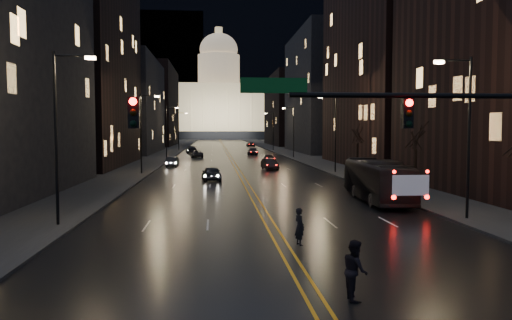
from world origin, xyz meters
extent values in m
plane|color=black|center=(0.00, 0.00, 0.00)|extent=(900.00, 900.00, 0.00)
cube|color=black|center=(0.00, 130.00, 0.01)|extent=(20.00, 320.00, 0.02)
cube|color=black|center=(-14.00, 130.00, 0.08)|extent=(8.00, 320.00, 0.16)
cube|color=black|center=(14.00, 130.00, 0.08)|extent=(8.00, 320.00, 0.16)
cube|color=orange|center=(0.00, 130.00, 0.03)|extent=(0.62, 320.00, 0.01)
cube|color=black|center=(-21.00, 54.00, 14.00)|extent=(12.00, 30.00, 28.00)
cube|color=black|center=(-21.00, 92.00, 10.00)|extent=(12.00, 34.00, 20.00)
cube|color=black|center=(-21.00, 140.00, 12.00)|extent=(12.00, 40.00, 24.00)
cube|color=black|center=(21.00, 50.00, 19.00)|extent=(12.00, 30.00, 38.00)
cube|color=black|center=(21.00, 92.00, 13.00)|extent=(12.00, 34.00, 26.00)
cube|color=black|center=(21.00, 140.00, 11.00)|extent=(12.00, 40.00, 22.00)
cube|color=black|center=(40.00, 380.00, 65.00)|extent=(520.00, 60.00, 130.00)
cube|color=black|center=(0.00, 250.00, 2.00)|extent=(90.00, 50.00, 4.00)
cube|color=#F1D08B|center=(0.00, 250.00, 16.00)|extent=(80.00, 36.00, 24.00)
cylinder|color=beige|center=(0.00, 250.00, 36.00)|extent=(22.00, 22.00, 16.00)
ellipsoid|color=beige|center=(0.00, 250.00, 47.00)|extent=(20.00, 20.00, 17.00)
cylinder|color=#F1D08B|center=(0.00, 250.00, 55.50)|extent=(4.00, 4.00, 6.00)
cylinder|color=black|center=(5.50, 0.00, 6.20)|extent=(12.00, 0.18, 0.18)
cube|color=black|center=(-5.50, 0.00, 5.60)|extent=(0.35, 0.30, 1.00)
cube|color=black|center=(3.50, 0.00, 5.60)|extent=(0.35, 0.30, 1.00)
sphere|color=#FF0705|center=(-5.50, -0.18, 5.95)|extent=(0.24, 0.24, 0.24)
sphere|color=#FF0705|center=(3.50, -0.18, 5.95)|extent=(0.24, 0.24, 0.24)
cube|color=#053F14|center=(-1.00, 0.00, 6.50)|extent=(2.20, 0.06, 0.50)
cylinder|color=black|center=(11.00, 10.00, 4.50)|extent=(0.16, 0.16, 9.00)
cylinder|color=black|center=(10.10, 10.00, 8.80)|extent=(1.80, 0.10, 0.10)
cube|color=#FFCC99|center=(9.20, 10.00, 8.70)|extent=(0.50, 0.25, 0.15)
cylinder|color=black|center=(-11.00, 10.00, 4.50)|extent=(0.16, 0.16, 9.00)
cylinder|color=black|center=(-10.10, 10.00, 8.80)|extent=(1.80, 0.10, 0.10)
cube|color=#FFCC99|center=(-9.20, 10.00, 8.70)|extent=(0.50, 0.25, 0.15)
cylinder|color=black|center=(11.00, 40.00, 4.50)|extent=(0.16, 0.16, 9.00)
cylinder|color=black|center=(10.10, 40.00, 8.80)|extent=(1.80, 0.10, 0.10)
cube|color=#FFCC99|center=(9.20, 40.00, 8.70)|extent=(0.50, 0.25, 0.15)
cylinder|color=black|center=(-11.00, 40.00, 4.50)|extent=(0.16, 0.16, 9.00)
cylinder|color=black|center=(-10.10, 40.00, 8.80)|extent=(1.80, 0.10, 0.10)
cube|color=#FFCC99|center=(-9.20, 40.00, 8.70)|extent=(0.50, 0.25, 0.15)
cylinder|color=black|center=(11.00, 70.00, 4.50)|extent=(0.16, 0.16, 9.00)
cylinder|color=black|center=(10.10, 70.00, 8.80)|extent=(1.80, 0.10, 0.10)
cube|color=#FFCC99|center=(9.20, 70.00, 8.70)|extent=(0.50, 0.25, 0.15)
cylinder|color=black|center=(-11.00, 70.00, 4.50)|extent=(0.16, 0.16, 9.00)
cylinder|color=black|center=(-10.10, 70.00, 8.80)|extent=(1.80, 0.10, 0.10)
cube|color=#FFCC99|center=(-9.20, 70.00, 8.70)|extent=(0.50, 0.25, 0.15)
cylinder|color=black|center=(11.00, 100.00, 4.50)|extent=(0.16, 0.16, 9.00)
cylinder|color=black|center=(10.10, 100.00, 8.80)|extent=(1.80, 0.10, 0.10)
cube|color=#FFCC99|center=(9.20, 100.00, 8.70)|extent=(0.50, 0.25, 0.15)
cylinder|color=black|center=(-11.00, 100.00, 4.50)|extent=(0.16, 0.16, 9.00)
cylinder|color=black|center=(-10.10, 100.00, 8.80)|extent=(1.80, 0.10, 0.10)
cube|color=#FFCC99|center=(-9.20, 100.00, 8.70)|extent=(0.50, 0.25, 0.15)
cylinder|color=black|center=(13.00, 22.00, 1.75)|extent=(0.24, 0.24, 3.50)
cylinder|color=black|center=(13.00, 38.00, 1.75)|extent=(0.24, 0.24, 3.50)
imported|color=black|center=(8.50, 17.83, 1.47)|extent=(3.04, 10.65, 2.93)
imported|color=black|center=(-3.18, 32.55, 0.73)|extent=(2.11, 4.45, 1.47)
imported|color=black|center=(-8.50, 51.15, 0.68)|extent=(1.55, 4.16, 1.36)
imported|color=black|center=(-5.93, 73.80, 0.64)|extent=(2.38, 4.70, 1.27)
imported|color=black|center=(-7.64, 89.54, 0.77)|extent=(2.77, 5.52, 1.54)
imported|color=black|center=(4.03, 45.54, 0.69)|extent=(1.96, 4.31, 1.37)
imported|color=black|center=(5.45, 58.95, 0.64)|extent=(1.61, 3.79, 1.28)
imported|color=black|center=(4.66, 80.33, 0.70)|extent=(2.57, 5.06, 1.41)
imported|color=black|center=(7.79, 127.78, 0.66)|extent=(2.33, 4.80, 1.32)
imported|color=black|center=(0.75, 5.00, 0.83)|extent=(0.57, 0.70, 1.65)
imported|color=black|center=(1.20, -2.00, 0.90)|extent=(0.51, 0.89, 1.81)
camera|label=1|loc=(-2.97, -16.26, 5.08)|focal=35.00mm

